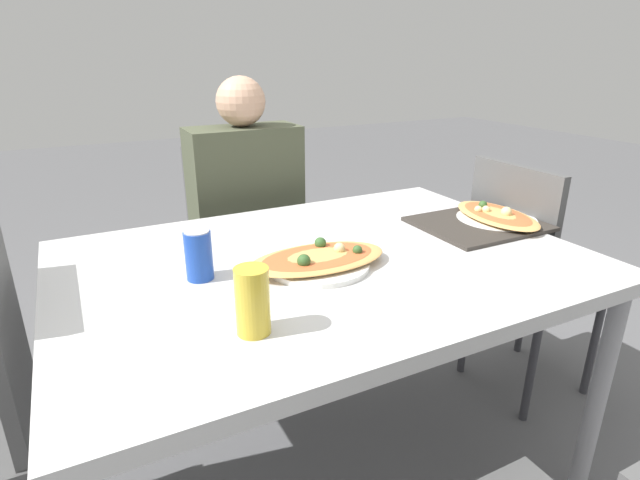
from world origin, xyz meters
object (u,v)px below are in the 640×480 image
Objects in this scene: person_seated at (248,209)px; pizza_second at (496,216)px; chair_far_seated at (241,244)px; soda_can at (199,255)px; dining_table at (325,279)px; chair_side_right at (525,272)px; drink_glass at (253,301)px; pizza_main at (318,260)px.

person_seated is 3.39× the size of pizza_second.
chair_far_seated is 7.46× the size of soda_can.
chair_side_right is at bearing 4.10° from dining_table.
dining_table is 3.90× the size of pizza_second.
soda_can is 0.90× the size of drink_glass.
chair_far_seated is at bearing 65.95° from soda_can.
pizza_second is at bearing 1.14° from dining_table.
chair_far_seated reaches higher than pizza_main.
chair_far_seated is at bearing 85.62° from pizza_main.
drink_glass is (-0.33, -1.10, 0.32)m from chair_far_seated.
person_seated reaches higher than drink_glass.
drink_glass is 0.99m from pizza_second.
soda_can is at bearing 176.03° from dining_table.
chair_far_seated is 1.06m from pizza_second.
chair_side_right is 1.27m from drink_glass.
dining_table is at bearing 88.40° from chair_far_seated.
drink_glass is at bearing 71.62° from person_seated.
chair_far_seated is 2.61× the size of pizza_second.
person_seated reaches higher than chair_far_seated.
dining_table is at bearing -85.90° from chair_side_right.
pizza_main is 0.30m from soda_can.
pizza_main is (-0.92, -0.11, 0.27)m from chair_side_right.
pizza_main is 2.70× the size of drink_glass.
chair_far_seated is (0.02, 0.83, -0.19)m from dining_table.
drink_glass is at bearing -163.01° from pizza_second.
soda_can is at bearing 166.67° from pizza_main.
pizza_second is (-0.24, -0.05, 0.27)m from chair_side_right.
chair_far_seated is 1.00× the size of chair_side_right.
person_seated is 0.93m from pizza_second.
person_seated reaches higher than pizza_second.
drink_glass is at bearing 73.46° from chair_far_seated.
chair_far_seated is 6.69× the size of drink_glass.
chair_far_seated reaches higher than pizza_second.
chair_side_right is 7.46× the size of soda_can.
person_seated is 0.76m from pizza_main.
pizza_main is (-0.07, -0.75, 0.08)m from person_seated.
soda_can reaches higher than pizza_second.
chair_side_right reaches higher than pizza_main.
pizza_main is (-0.07, -0.87, 0.27)m from chair_far_seated.
dining_table is 1.15× the size of person_seated.
chair_side_right is 2.47× the size of pizza_main.
pizza_second is (0.98, -0.01, -0.04)m from soda_can.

